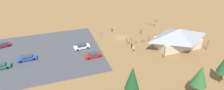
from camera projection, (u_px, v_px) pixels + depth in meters
The scene contains 27 objects.
ground at pixel (122, 38), 61.46m from camera, with size 160.00×160.00×0.00m, color olive.
parking_lot_asphalt at pixel (39, 54), 52.04m from camera, with size 35.12×28.69×0.05m, color #424247.
bike_pavilion at pixel (178, 37), 54.38m from camera, with size 15.12×9.00×5.98m.
trash_bin at pixel (112, 30), 66.19m from camera, with size 0.60×0.60×0.90m, color brown.
lot_sign at pixel (101, 35), 60.44m from camera, with size 0.56×0.08×2.20m.
pine_west at pixel (132, 78), 34.40m from camera, with size 2.88×2.88×7.77m.
pine_midwest at pixel (200, 76), 35.31m from camera, with size 3.17×3.17×7.20m.
bicycle_purple_near_sign at pixel (143, 41), 58.63m from camera, with size 1.70×0.66×0.81m.
bicycle_black_front_row at pixel (156, 21), 74.71m from camera, with size 0.77×1.71×0.87m.
bicycle_yellow_edge_south at pixel (154, 25), 70.50m from camera, with size 1.35×1.16×0.80m.
bicycle_orange_yard_right at pixel (131, 39), 59.87m from camera, with size 0.54×1.75×0.86m.
bicycle_green_edge_north at pixel (150, 24), 71.38m from camera, with size 1.47×0.97×0.84m.
bicycle_teal_yard_center at pixel (175, 32), 64.51m from camera, with size 1.67×0.48×0.86m.
bicycle_red_trailside at pixel (174, 30), 66.29m from camera, with size 1.75×0.62×0.90m.
bicycle_blue_yard_front at pixel (170, 33), 64.19m from camera, with size 1.18×1.43×0.82m.
bicycle_silver_by_bin at pixel (136, 42), 58.00m from camera, with size 1.61×0.48×0.82m.
bicycle_white_mid_cluster at pixel (163, 34), 63.01m from camera, with size 1.72×0.49×0.89m.
bicycle_purple_near_porch at pixel (127, 40), 59.04m from camera, with size 0.49×1.84×0.92m.
bicycle_black_lone_west at pixel (129, 43), 57.49m from camera, with size 1.56×0.76×0.78m.
car_blue_mid_lot at pixel (27, 58), 49.03m from camera, with size 4.89×2.12×1.33m.
car_green_near_entry at pixel (0, 66), 45.59m from camera, with size 4.85×2.09×1.29m.
car_white_second_row at pixel (82, 46), 54.58m from camera, with size 4.89×2.35×1.44m.
car_maroon_end_stall at pixel (2, 45), 55.45m from camera, with size 4.91×3.01×1.37m.
car_red_inner_stall at pixel (93, 55), 50.35m from camera, with size 4.58×1.94×1.30m.
visitor_near_lot at pixel (141, 31), 64.07m from camera, with size 0.40×0.37×1.85m.
visitor_by_pavilion at pixel (132, 45), 54.85m from camera, with size 0.36×0.36×1.71m.
visitor_at_bikes at pixel (134, 49), 53.14m from camera, with size 0.40×0.36×1.67m.
Camera 1 is at (21.16, 51.19, 26.95)m, focal length 29.17 mm.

